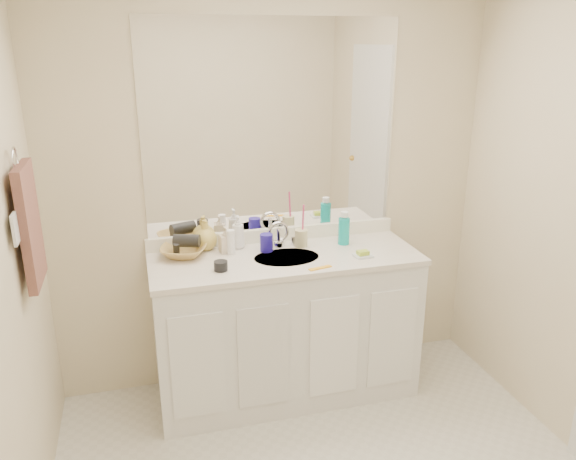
{
  "coord_description": "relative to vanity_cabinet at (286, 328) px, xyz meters",
  "views": [
    {
      "loc": [
        -0.78,
        -1.82,
        2.03
      ],
      "look_at": [
        0.0,
        0.97,
        1.05
      ],
      "focal_mm": 35.0,
      "sensor_mm": 36.0,
      "label": 1
    }
  ],
  "objects": [
    {
      "name": "extra_white_bottle",
      "position": [
        -0.29,
        0.11,
        0.53
      ],
      "size": [
        0.06,
        0.06,
        0.14
      ],
      "primitive_type": "cylinder",
      "rotation": [
        0.0,
        0.0,
        0.36
      ],
      "color": "white",
      "rests_on": "countertop"
    },
    {
      "name": "backsplash",
      "position": [
        0.0,
        0.26,
        0.5
      ],
      "size": [
        1.52,
        0.03,
        0.08
      ],
      "primitive_type": "cube",
      "color": "white",
      "rests_on": "countertop"
    },
    {
      "name": "soap_bottle_cream",
      "position": [
        -0.31,
        0.15,
        0.53
      ],
      "size": [
        0.08,
        0.08,
        0.15
      ],
      "primitive_type": "imported",
      "rotation": [
        0.0,
        0.0,
        0.15
      ],
      "color": "beige",
      "rests_on": "countertop"
    },
    {
      "name": "sink_basin",
      "position": [
        0.0,
        -0.02,
        0.44
      ],
      "size": [
        0.37,
        0.37,
        0.02
      ],
      "primitive_type": "cylinder",
      "color": "#BDB1A5",
      "rests_on": "countertop"
    },
    {
      "name": "wicker_basket",
      "position": [
        -0.55,
        0.15,
        0.49
      ],
      "size": [
        0.32,
        0.32,
        0.06
      ],
      "primitive_type": "imported",
      "rotation": [
        0.0,
        0.0,
        -0.3
      ],
      "color": "#B08946",
      "rests_on": "countertop"
    },
    {
      "name": "switch_plate",
      "position": [
        -1.27,
        -0.45,
        0.88
      ],
      "size": [
        0.01,
        0.08,
        0.13
      ],
      "primitive_type": "cube",
      "color": "silver",
      "rests_on": "wall_left"
    },
    {
      "name": "soap_dish",
      "position": [
        0.41,
        -0.13,
        0.46
      ],
      "size": [
        0.1,
        0.09,
        0.01
      ],
      "primitive_type": "cube",
      "rotation": [
        0.0,
        0.0,
        0.07
      ],
      "color": "silver",
      "rests_on": "countertop"
    },
    {
      "name": "mouthwash_bottle",
      "position": [
        0.39,
        0.1,
        0.53
      ],
      "size": [
        0.08,
        0.08,
        0.16
      ],
      "primitive_type": "cylinder",
      "rotation": [
        0.0,
        0.0,
        0.2
      ],
      "color": "#0EADAB",
      "rests_on": "countertop"
    },
    {
      "name": "green_soap",
      "position": [
        0.41,
        -0.13,
        0.48
      ],
      "size": [
        0.07,
        0.05,
        0.02
      ],
      "primitive_type": "cube",
      "rotation": [
        0.0,
        0.0,
        0.08
      ],
      "color": "#A2C32F",
      "rests_on": "soap_dish"
    },
    {
      "name": "mirror",
      "position": [
        0.0,
        0.27,
        1.14
      ],
      "size": [
        1.48,
        0.01,
        1.2
      ],
      "primitive_type": "cube",
      "color": "white",
      "rests_on": "wall_back"
    },
    {
      "name": "orange_comb",
      "position": [
        0.13,
        -0.23,
        0.46
      ],
      "size": [
        0.13,
        0.06,
        0.01
      ],
      "primitive_type": "cube",
      "rotation": [
        0.0,
        0.0,
        0.22
      ],
      "color": "#FFAC1A",
      "rests_on": "countertop"
    },
    {
      "name": "towel_ring",
      "position": [
        -1.27,
        -0.25,
        1.12
      ],
      "size": [
        0.01,
        0.11,
        0.11
      ],
      "primitive_type": "torus",
      "rotation": [
        0.0,
        1.57,
        0.0
      ],
      "color": "silver",
      "rests_on": "wall_left"
    },
    {
      "name": "blue_mug",
      "position": [
        -0.09,
        0.1,
        0.51
      ],
      "size": [
        0.08,
        0.08,
        0.1
      ],
      "primitive_type": "cylinder",
      "rotation": [
        0.0,
        0.0,
        0.02
      ],
      "color": "#201594",
      "rests_on": "countertop"
    },
    {
      "name": "wall_back",
      "position": [
        0.0,
        0.28,
        0.77
      ],
      "size": [
        2.6,
        0.02,
        2.4
      ],
      "primitive_type": "cube",
      "color": "beige",
      "rests_on": "floor"
    },
    {
      "name": "countertop",
      "position": [
        0.0,
        0.0,
        0.44
      ],
      "size": [
        1.52,
        0.57,
        0.03
      ],
      "primitive_type": "cube",
      "color": "silver",
      "rests_on": "vanity_cabinet"
    },
    {
      "name": "hand_towel",
      "position": [
        -1.25,
        -0.25,
        0.82
      ],
      "size": [
        0.04,
        0.32,
        0.55
      ],
      "primitive_type": "cube",
      "color": "#51322B",
      "rests_on": "towel_ring"
    },
    {
      "name": "soap_bottle_yellow",
      "position": [
        -0.42,
        0.23,
        0.54
      ],
      "size": [
        0.18,
        0.18,
        0.18
      ],
      "primitive_type": "imported",
      "rotation": [
        0.0,
        0.0,
        0.35
      ],
      "color": "#D1B651",
      "rests_on": "countertop"
    },
    {
      "name": "hair_dryer",
      "position": [
        -0.53,
        0.15,
        0.54
      ],
      "size": [
        0.16,
        0.12,
        0.07
      ],
      "primitive_type": "cylinder",
      "rotation": [
        0.0,
        1.57,
        -0.34
      ],
      "color": "black",
      "rests_on": "wicker_basket"
    },
    {
      "name": "faucet",
      "position": [
        0.0,
        0.16,
        0.51
      ],
      "size": [
        0.02,
        0.02,
        0.11
      ],
      "primitive_type": "cylinder",
      "color": "silver",
      "rests_on": "countertop"
    },
    {
      "name": "vanity_cabinet",
      "position": [
        0.0,
        0.0,
        0.0
      ],
      "size": [
        1.5,
        0.55,
        0.85
      ],
      "primitive_type": "cube",
      "color": "silver",
      "rests_on": "floor"
    },
    {
      "name": "tan_cup",
      "position": [
        0.13,
        0.12,
        0.51
      ],
      "size": [
        0.08,
        0.08,
        0.1
      ],
      "primitive_type": "cylinder",
      "rotation": [
        0.0,
        0.0,
        0.03
      ],
      "color": "beige",
      "rests_on": "countertop"
    },
    {
      "name": "toothbrush",
      "position": [
        0.14,
        0.12,
        0.6
      ],
      "size": [
        0.01,
        0.04,
        0.22
      ],
      "primitive_type": "cylinder",
      "rotation": [
        0.14,
        0.0,
        -0.06
      ],
      "color": "#DB3972",
      "rests_on": "tan_cup"
    },
    {
      "name": "dark_jar",
      "position": [
        -0.39,
        -0.11,
        0.48
      ],
      "size": [
        0.09,
        0.09,
        0.05
      ],
      "primitive_type": "cylinder",
      "rotation": [
        0.0,
        0.0,
        -0.2
      ],
      "color": "black",
      "rests_on": "countertop"
    },
    {
      "name": "soap_bottle_white",
      "position": [
        -0.23,
        0.2,
        0.55
      ],
      "size": [
        0.08,
        0.08,
        0.2
      ],
      "primitive_type": "imported",
      "rotation": [
        0.0,
        0.0,
        -0.05
      ],
      "color": "white",
      "rests_on": "countertop"
    }
  ]
}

